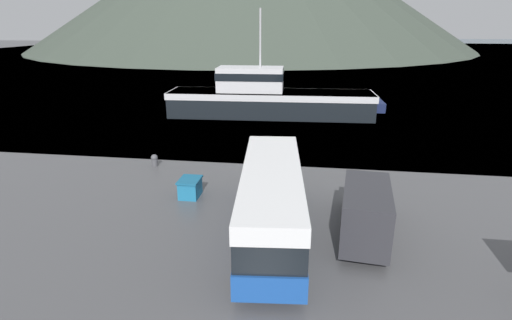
{
  "coord_description": "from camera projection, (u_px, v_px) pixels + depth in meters",
  "views": [
    {
      "loc": [
        1.39,
        -7.79,
        9.34
      ],
      "look_at": [
        -1.65,
        13.24,
        2.0
      ],
      "focal_mm": 28.0,
      "sensor_mm": 36.0,
      "label": 1
    }
  ],
  "objects": [
    {
      "name": "water_surface",
      "position": [
        312.0,
        51.0,
        139.65
      ],
      "size": [
        240.0,
        240.0,
        0.0
      ],
      "primitive_type": "plane",
      "color": "#3D5160",
      "rests_on": "ground"
    },
    {
      "name": "tour_bus",
      "position": [
        271.0,
        199.0,
        17.87
      ],
      "size": [
        3.57,
        10.79,
        3.29
      ],
      "rotation": [
        0.0,
        0.0,
        0.1
      ],
      "color": "#194799",
      "rests_on": "ground"
    },
    {
      "name": "delivery_van",
      "position": [
        365.0,
        209.0,
        18.03
      ],
      "size": [
        2.64,
        6.55,
        2.6
      ],
      "rotation": [
        0.0,
        0.0,
        -0.1
      ],
      "color": "#2D2D33",
      "rests_on": "ground"
    },
    {
      "name": "fishing_boat",
      "position": [
        267.0,
        98.0,
        41.56
      ],
      "size": [
        21.35,
        5.85,
        10.69
      ],
      "rotation": [
        0.0,
        0.0,
        4.76
      ],
      "color": "black",
      "rests_on": "water_surface"
    },
    {
      "name": "storage_bin",
      "position": [
        190.0,
        188.0,
        22.46
      ],
      "size": [
        1.15,
        1.48,
        1.06
      ],
      "color": "teal",
      "rests_on": "ground"
    },
    {
      "name": "small_boat",
      "position": [
        369.0,
        102.0,
        46.6
      ],
      "size": [
        2.69,
        7.42,
        1.03
      ],
      "rotation": [
        0.0,
        0.0,
        3.19
      ],
      "color": "#19234C",
      "rests_on": "water_surface"
    },
    {
      "name": "mooring_bollard",
      "position": [
        154.0,
        160.0,
        27.27
      ],
      "size": [
        0.46,
        0.46,
        0.84
      ],
      "color": "#4C4C51",
      "rests_on": "ground"
    }
  ]
}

